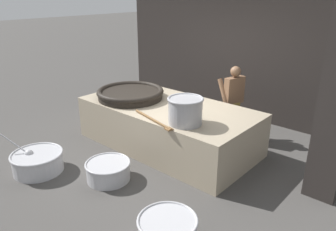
% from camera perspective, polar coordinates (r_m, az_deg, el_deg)
% --- Properties ---
extents(ground_plane, '(60.00, 60.00, 0.00)m').
position_cam_1_polar(ground_plane, '(6.36, 0.00, -5.11)').
color(ground_plane, '#474442').
extents(back_wall, '(6.37, 0.24, 3.29)m').
position_cam_1_polar(back_wall, '(7.78, 12.14, 12.05)').
color(back_wall, '#2D2826').
rests_on(back_wall, ground_plane).
extents(hearth_platform, '(3.30, 1.66, 0.81)m').
position_cam_1_polar(hearth_platform, '(6.19, 0.00, -1.75)').
color(hearth_platform, tan).
rests_on(hearth_platform, ground_plane).
extents(giant_wok_near, '(1.31, 1.31, 0.19)m').
position_cam_1_polar(giant_wok_near, '(6.46, -6.57, 3.85)').
color(giant_wok_near, black).
rests_on(giant_wok_near, hearth_platform).
extents(stock_pot, '(0.58, 0.58, 0.43)m').
position_cam_1_polar(stock_pot, '(5.15, 3.04, 0.93)').
color(stock_pot, '#9E9EA3').
rests_on(stock_pot, hearth_platform).
extents(stirring_paddle, '(1.02, 0.30, 0.04)m').
position_cam_1_polar(stirring_paddle, '(5.30, -2.36, -0.89)').
color(stirring_paddle, brown).
rests_on(stirring_paddle, hearth_platform).
extents(cook, '(0.41, 0.57, 1.45)m').
position_cam_1_polar(cook, '(6.57, 11.29, 2.73)').
color(cook, brown).
rests_on(cook, ground_plane).
extents(prep_bowl_vegetables, '(1.00, 0.84, 0.68)m').
position_cam_1_polar(prep_bowl_vegetables, '(5.82, -21.77, -7.36)').
color(prep_bowl_vegetables, '#B7B7BC').
rests_on(prep_bowl_vegetables, ground_plane).
extents(prep_bowl_meat, '(0.71, 0.71, 0.30)m').
position_cam_1_polar(prep_bowl_meat, '(5.29, -10.37, -9.31)').
color(prep_bowl_meat, '#B7B7BC').
rests_on(prep_bowl_meat, ground_plane).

